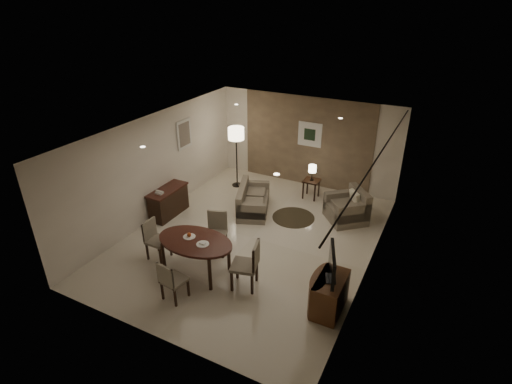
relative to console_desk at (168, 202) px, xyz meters
The scene contains 31 objects.
room_shell 2.70m from the console_desk, ahead, with size 5.50×7.00×2.70m.
taupe_accent 4.39m from the console_desk, 54.45° to the left, with size 3.96×0.03×2.70m, color #7E684E.
curtain_wall 5.26m from the console_desk, ahead, with size 0.08×6.70×2.58m, color #C4AF99, non-canonical shape.
curtain_rod 5.64m from the console_desk, ahead, with size 0.03×0.03×6.80m, color black.
art_back_frame 4.49m from the console_desk, 53.18° to the left, with size 0.72×0.03×0.72m, color silver.
art_back_canvas 4.48m from the console_desk, 53.06° to the left, with size 0.34×0.01×0.34m, color black.
art_left_frame 1.92m from the console_desk, 100.85° to the left, with size 0.03×0.60×0.80m, color silver.
art_left_canvas 1.91m from the console_desk, 100.16° to the left, with size 0.01×0.46×0.64m, color gray.
downlight_nl 3.12m from the console_desk, 58.80° to the right, with size 0.10×0.10×0.01m, color white.
downlight_nr 4.87m from the console_desk, 24.83° to the right, with size 0.10×0.10×0.01m, color white.
downlight_fl 3.12m from the console_desk, 58.80° to the left, with size 0.10×0.10×0.01m, color white.
downlight_fr 4.87m from the console_desk, 24.83° to the left, with size 0.10×0.10×0.01m, color white.
console_desk is the anchor object (origin of this frame).
telephone 0.52m from the console_desk, 90.00° to the right, with size 0.20×0.14×0.09m, color white, non-canonical shape.
tv_cabinet 5.11m from the console_desk, 17.05° to the right, with size 0.48×0.90×0.70m, color brown, non-canonical shape.
flat_tv 5.14m from the console_desk, 17.12° to the right, with size 0.06×0.88×0.60m, color black, non-canonical shape.
dining_table 2.65m from the console_desk, 39.26° to the right, with size 1.66×1.04×0.78m, color #411C14, non-canonical shape.
chair_near 3.33m from the console_desk, 49.81° to the right, with size 0.42×0.42×0.87m, color #796E5D, non-canonical shape.
chair_far 2.23m from the console_desk, 23.81° to the right, with size 0.46×0.46×0.96m, color #796E5D, non-canonical shape.
chair_left 1.94m from the console_desk, 58.28° to the right, with size 0.44×0.44×0.90m, color #796E5D, non-canonical shape.
chair_right 3.57m from the console_desk, 27.23° to the right, with size 0.50×0.50×1.03m, color #796E5D, non-canonical shape.
plate_a 2.51m from the console_desk, 41.00° to the right, with size 0.26×0.26×0.02m, color white.
plate_b 2.88m from the console_desk, 37.24° to the right, with size 0.26×0.26×0.02m, color white.
fruit_apple 2.52m from the console_desk, 41.00° to the right, with size 0.09×0.09×0.09m, color #AC3F13.
napkin 2.89m from the console_desk, 37.24° to the right, with size 0.12×0.08×0.03m, color white.
round_rug 3.32m from the console_desk, 24.17° to the left, with size 1.11×1.11×0.01m, color #3C3121.
sofa 2.25m from the console_desk, 32.80° to the left, with size 0.76×1.51×0.71m, color #796E5D, non-canonical shape.
armchair 4.64m from the console_desk, 23.50° to the left, with size 0.94×0.89×0.83m, color #796E5D, non-canonical shape.
side_table 4.01m from the console_desk, 41.38° to the left, with size 0.44×0.44×0.56m, color black, non-canonical shape.
table_lamp 4.03m from the console_desk, 41.38° to the left, with size 0.22×0.22×0.50m, color #FFEAC1, non-canonical shape.
floor_lamp 2.55m from the console_desk, 73.12° to the left, with size 0.47×0.47×1.84m, color #FFE5B7, non-canonical shape.
Camera 1 is at (3.79, -7.19, 5.32)m, focal length 28.00 mm.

